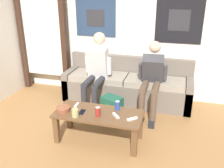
% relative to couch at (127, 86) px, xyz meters
% --- Properties ---
extents(wall_back, '(10.00, 0.07, 2.55)m').
position_rel_couch_xyz_m(wall_back, '(-0.21, 0.33, 0.99)').
color(wall_back, white).
rests_on(wall_back, ground_plane).
extents(door_frame, '(1.00, 0.10, 2.15)m').
position_rel_couch_xyz_m(door_frame, '(-1.70, 0.12, 0.92)').
color(door_frame, '#382319').
rests_on(door_frame, ground_plane).
extents(couch, '(2.28, 0.66, 0.78)m').
position_rel_couch_xyz_m(couch, '(0.00, 0.00, 0.00)').
color(couch, '#70665B').
rests_on(couch, ground_plane).
extents(coffee_table, '(1.17, 0.52, 0.42)m').
position_rel_couch_xyz_m(coffee_table, '(-0.10, -1.34, 0.06)').
color(coffee_table, brown).
rests_on(coffee_table, ground_plane).
extents(person_seated_adult, '(0.47, 0.86, 1.27)m').
position_rel_couch_xyz_m(person_seated_adult, '(-0.47, -0.34, 0.41)').
color(person_seated_adult, '#2D2D33').
rests_on(person_seated_adult, ground_plane).
extents(person_seated_teen, '(0.47, 0.88, 1.16)m').
position_rel_couch_xyz_m(person_seated_teen, '(0.46, -0.32, 0.35)').
color(person_seated_teen, brown).
rests_on(person_seated_teen, ground_plane).
extents(backpack, '(0.37, 0.33, 0.37)m').
position_rel_couch_xyz_m(backpack, '(-0.09, -0.73, -0.10)').
color(backpack, '#1E5642').
rests_on(backpack, ground_plane).
extents(ceramic_bowl, '(0.19, 0.19, 0.06)m').
position_rel_couch_xyz_m(ceramic_bowl, '(-0.57, -1.43, 0.17)').
color(ceramic_bowl, brown).
rests_on(ceramic_bowl, coffee_table).
extents(pillar_candle, '(0.09, 0.09, 0.12)m').
position_rel_couch_xyz_m(pillar_candle, '(-0.35, -1.51, 0.19)').
color(pillar_candle, tan).
rests_on(pillar_candle, coffee_table).
extents(drink_can_blue, '(0.07, 0.07, 0.12)m').
position_rel_couch_xyz_m(drink_can_blue, '(0.12, -1.18, 0.20)').
color(drink_can_blue, '#28479E').
rests_on(drink_can_blue, coffee_table).
extents(drink_can_red, '(0.07, 0.07, 0.12)m').
position_rel_couch_xyz_m(drink_can_red, '(-0.08, -1.42, 0.20)').
color(drink_can_red, maroon).
rests_on(drink_can_red, coffee_table).
extents(game_controller_near_left, '(0.04, 0.15, 0.03)m').
position_rel_couch_xyz_m(game_controller_near_left, '(-0.46, -1.23, 0.15)').
color(game_controller_near_left, white).
rests_on(game_controller_near_left, coffee_table).
extents(game_controller_near_right, '(0.13, 0.12, 0.03)m').
position_rel_couch_xyz_m(game_controller_near_right, '(0.37, -1.39, 0.15)').
color(game_controller_near_right, white).
rests_on(game_controller_near_right, coffee_table).
extents(game_controller_far_center, '(0.12, 0.13, 0.03)m').
position_rel_couch_xyz_m(game_controller_far_center, '(0.15, -1.37, 0.15)').
color(game_controller_far_center, white).
rests_on(game_controller_far_center, coffee_table).
extents(cell_phone, '(0.08, 0.14, 0.01)m').
position_rel_couch_xyz_m(cell_phone, '(-0.31, -1.38, 0.14)').
color(cell_phone, black).
rests_on(cell_phone, coffee_table).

